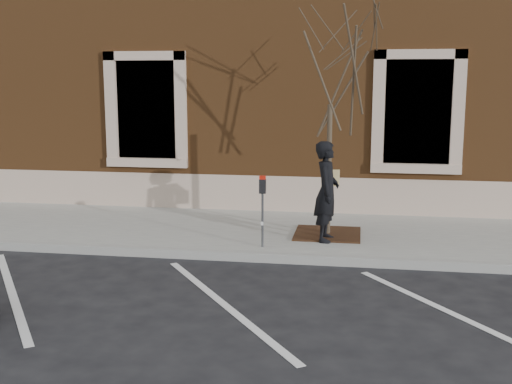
# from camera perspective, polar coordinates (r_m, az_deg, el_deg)

# --- Properties ---
(ground) EXTENTS (120.00, 120.00, 0.00)m
(ground) POSITION_cam_1_polar(r_m,az_deg,el_deg) (11.15, -0.50, -6.11)
(ground) COLOR #28282B
(ground) RESTS_ON ground
(sidewalk_near) EXTENTS (40.00, 3.50, 0.15)m
(sidewalk_near) POSITION_cam_1_polar(r_m,az_deg,el_deg) (12.80, 0.84, -3.63)
(sidewalk_near) COLOR #B3B2A8
(sidewalk_near) RESTS_ON ground
(curb_near) EXTENTS (40.00, 0.12, 0.15)m
(curb_near) POSITION_cam_1_polar(r_m,az_deg,el_deg) (11.08, -0.55, -5.81)
(curb_near) COLOR #9E9E99
(curb_near) RESTS_ON ground
(parking_stripes) EXTENTS (28.00, 4.40, 0.01)m
(parking_stripes) POSITION_cam_1_polar(r_m,az_deg,el_deg) (9.09, -2.91, -9.91)
(parking_stripes) COLOR silver
(parking_stripes) RESTS_ON ground
(building_civic) EXTENTS (40.00, 8.62, 8.00)m
(building_civic) POSITION_cam_1_polar(r_m,az_deg,el_deg) (18.40, 3.71, 12.84)
(building_civic) COLOR brown
(building_civic) RESTS_ON ground
(man) EXTENTS (0.49, 0.70, 1.84)m
(man) POSITION_cam_1_polar(r_m,az_deg,el_deg) (11.76, 6.31, 0.04)
(man) COLOR black
(man) RESTS_ON sidewalk_near
(parking_meter) EXTENTS (0.12, 0.09, 1.28)m
(parking_meter) POSITION_cam_1_polar(r_m,az_deg,el_deg) (11.25, 0.59, -0.52)
(parking_meter) COLOR #595B60
(parking_meter) RESTS_ON sidewalk_near
(tree_grate) EXTENTS (1.25, 1.25, 0.03)m
(tree_grate) POSITION_cam_1_polar(r_m,az_deg,el_deg) (12.40, 6.37, -3.71)
(tree_grate) COLOR #3D2813
(tree_grate) RESTS_ON sidewalk_near
(sapling) EXTENTS (2.70, 2.70, 4.51)m
(sapling) POSITION_cam_1_polar(r_m,az_deg,el_deg) (12.05, 6.67, 10.94)
(sapling) COLOR #443A29
(sapling) RESTS_ON sidewalk_near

